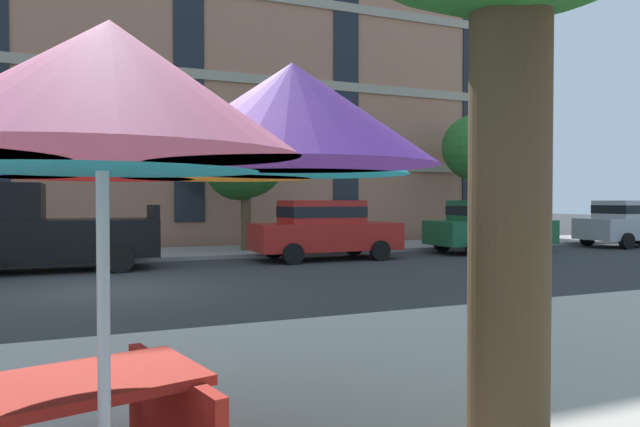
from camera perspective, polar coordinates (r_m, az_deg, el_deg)
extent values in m
plane|color=#2D3033|center=(11.96, -20.95, -7.28)|extent=(120.00, 120.00, 0.00)
cube|color=gray|center=(18.71, -21.51, -4.03)|extent=(56.00, 3.60, 0.12)
cube|color=#A87056|center=(27.54, -21.95, 14.27)|extent=(37.80, 12.00, 16.00)
cube|color=#9E937F|center=(20.84, -21.69, 5.14)|extent=(37.04, 0.08, 0.36)
cube|color=#9E937F|center=(21.30, -21.76, 13.76)|extent=(37.04, 0.08, 0.36)
cube|color=black|center=(22.10, -13.15, 18.72)|extent=(1.10, 0.06, 14.80)
cube|color=black|center=(23.91, 2.66, 17.39)|extent=(1.10, 0.06, 14.80)
cube|color=black|center=(27.10, 15.27, 15.41)|extent=(1.10, 0.06, 14.80)
cube|color=black|center=(15.58, -25.59, -2.32)|extent=(5.10, 1.90, 0.96)
cube|color=black|center=(15.65, -29.65, 1.06)|extent=(1.90, 1.75, 0.90)
cube|color=black|center=(15.61, -16.53, 0.19)|extent=(0.16, 1.75, 0.36)
cylinder|color=black|center=(16.55, -19.92, -3.73)|extent=(0.68, 0.22, 0.68)
cylinder|color=black|center=(14.66, -19.58, -4.36)|extent=(0.68, 0.22, 0.68)
cube|color=#B21E19|center=(16.91, 0.59, -2.33)|extent=(4.40, 1.76, 0.80)
cube|color=#B21E19|center=(16.82, 0.13, 0.18)|extent=(2.30, 1.55, 0.68)
cube|color=black|center=(16.82, 0.13, 0.18)|extent=(2.32, 1.57, 0.32)
cylinder|color=black|center=(18.30, 3.45, -3.31)|extent=(0.60, 0.22, 0.60)
cylinder|color=black|center=(16.74, 6.09, -3.74)|extent=(0.60, 0.22, 0.60)
cylinder|color=black|center=(17.29, -4.73, -3.58)|extent=(0.60, 0.22, 0.60)
cylinder|color=black|center=(15.63, -2.75, -4.09)|extent=(0.60, 0.22, 0.60)
cube|color=#195933|center=(20.12, 16.90, -1.81)|extent=(4.40, 1.76, 0.80)
cube|color=#195933|center=(20.00, 16.58, 0.30)|extent=(2.30, 1.55, 0.68)
cube|color=black|center=(20.00, 16.58, 0.30)|extent=(2.32, 1.57, 0.32)
cylinder|color=black|center=(21.69, 18.20, -2.65)|extent=(0.60, 0.22, 0.60)
cylinder|color=black|center=(20.39, 21.43, -2.92)|extent=(0.60, 0.22, 0.60)
cylinder|color=black|center=(20.03, 12.26, -2.94)|extent=(0.60, 0.22, 0.60)
cylinder|color=black|center=(18.61, 15.36, -3.28)|extent=(0.60, 0.22, 0.60)
cube|color=#A8AAB2|center=(24.99, 29.03, -1.32)|extent=(4.40, 1.76, 0.80)
cube|color=#A8AAB2|center=(24.85, 28.84, 0.37)|extent=(2.30, 1.55, 0.68)
cube|color=black|center=(24.85, 28.84, 0.37)|extent=(2.32, 1.57, 0.32)
cylinder|color=black|center=(26.62, 29.37, -2.04)|extent=(0.60, 0.22, 0.60)
cylinder|color=black|center=(24.53, 25.43, -2.26)|extent=(0.60, 0.22, 0.60)
cylinder|color=black|center=(23.39, 28.63, -2.46)|extent=(0.60, 0.22, 0.60)
cylinder|color=brown|center=(18.96, -7.51, -0.84)|extent=(0.34, 0.34, 2.13)
sphere|color=#236023|center=(19.19, -7.48, 5.51)|extent=(2.64, 2.64, 2.64)
sphere|color=#236023|center=(18.96, -8.22, 4.81)|extent=(2.31, 2.31, 2.31)
cylinder|color=#4C3823|center=(23.43, 15.85, 0.24)|extent=(0.36, 0.36, 2.72)
sphere|color=#2D702D|center=(23.36, 16.87, 5.50)|extent=(2.59, 2.59, 2.59)
sphere|color=#2D702D|center=(23.87, 15.96, 6.94)|extent=(2.12, 2.12, 2.12)
sphere|color=#2D702D|center=(23.31, 15.37, 6.46)|extent=(2.58, 2.58, 2.58)
cylinder|color=silver|center=(2.89, -21.04, -10.87)|extent=(0.06, 0.06, 2.32)
cone|color=#199EB2|center=(3.04, -2.10, 7.84)|extent=(1.18, 1.18, 0.41)
cone|color=orange|center=(3.62, -10.29, 6.75)|extent=(1.18, 1.18, 0.41)
cone|color=red|center=(3.83, -21.53, 6.39)|extent=(1.18, 1.18, 0.41)
cone|color=#E5668C|center=(1.88, -20.50, 11.85)|extent=(1.18, 1.18, 0.41)
cone|color=#662D9E|center=(2.29, -2.80, 9.99)|extent=(1.18, 1.18, 0.41)
cone|color=#199EB2|center=(2.85, -21.20, 8.98)|extent=(1.47, 1.47, 0.49)
cube|color=red|center=(3.52, -27.23, -15.77)|extent=(1.94, 1.21, 0.06)
cube|color=red|center=(4.19, -28.58, -17.27)|extent=(1.81, 0.70, 0.05)
cube|color=red|center=(3.83, -14.80, -20.08)|extent=(0.41, 1.38, 0.74)
cylinder|color=#4C3823|center=(3.83, 18.57, -0.80)|extent=(0.52, 0.52, 3.26)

